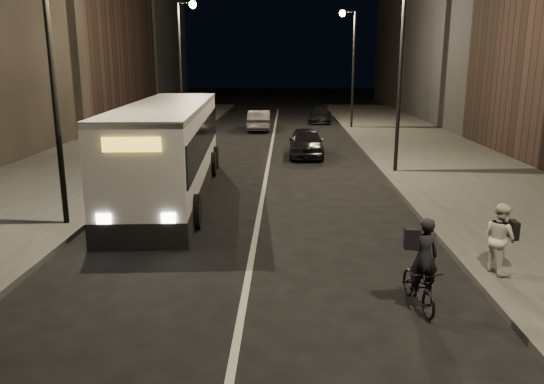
# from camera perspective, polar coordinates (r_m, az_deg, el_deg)

# --- Properties ---
(ground) EXTENTS (180.00, 180.00, 0.00)m
(ground) POSITION_cam_1_polar(r_m,az_deg,el_deg) (11.78, -2.74, -9.96)
(ground) COLOR black
(ground) RESTS_ON ground
(sidewalk_right) EXTENTS (7.00, 70.00, 0.16)m
(sidewalk_right) POSITION_cam_1_polar(r_m,az_deg,el_deg) (26.33, 18.43, 2.87)
(sidewalk_right) COLOR #363634
(sidewalk_right) RESTS_ON ground
(sidewalk_left) EXTENTS (7.00, 70.00, 0.16)m
(sidewalk_left) POSITION_cam_1_polar(r_m,az_deg,el_deg) (26.87, -18.88, 3.04)
(sidewalk_left) COLOR #363634
(sidewalk_left) RESTS_ON ground
(streetlight_right_mid) EXTENTS (1.20, 0.44, 8.12)m
(streetlight_right_mid) POSITION_cam_1_polar(r_m,az_deg,el_deg) (23.20, 13.13, 14.96)
(streetlight_right_mid) COLOR black
(streetlight_right_mid) RESTS_ON sidewalk_right
(streetlight_right_far) EXTENTS (1.20, 0.44, 8.12)m
(streetlight_right_far) POSITION_cam_1_polar(r_m,az_deg,el_deg) (39.02, 8.40, 14.54)
(streetlight_right_far) COLOR black
(streetlight_right_far) RESTS_ON sidewalk_right
(streetlight_left_near) EXTENTS (1.20, 0.44, 8.12)m
(streetlight_left_near) POSITION_cam_1_polar(r_m,az_deg,el_deg) (16.01, -21.95, 15.04)
(streetlight_left_near) COLOR black
(streetlight_left_near) RESTS_ON sidewalk_left
(streetlight_left_far) EXTENTS (1.20, 0.44, 8.12)m
(streetlight_left_far) POSITION_cam_1_polar(r_m,az_deg,el_deg) (33.34, -9.46, 14.66)
(streetlight_left_far) COLOR black
(streetlight_left_far) RESTS_ON sidewalk_left
(city_bus) EXTENTS (3.55, 12.48, 3.32)m
(city_bus) POSITION_cam_1_polar(r_m,az_deg,el_deg) (19.69, -10.96, 4.96)
(city_bus) COLOR silver
(city_bus) RESTS_ON ground
(cyclist_on_bicycle) EXTENTS (0.78, 1.71, 1.90)m
(cyclist_on_bicycle) POSITION_cam_1_polar(r_m,az_deg,el_deg) (10.92, 15.67, -8.85)
(cyclist_on_bicycle) COLOR black
(cyclist_on_bicycle) RESTS_ON ground
(pedestrian_woman) EXTENTS (0.82, 0.93, 1.59)m
(pedestrian_woman) POSITION_cam_1_polar(r_m,az_deg,el_deg) (12.81, 23.33, -4.57)
(pedestrian_woman) COLOR beige
(pedestrian_woman) RESTS_ON sidewalk_right
(car_near) EXTENTS (1.81, 4.34, 1.47)m
(car_near) POSITION_cam_1_polar(r_m,az_deg,el_deg) (27.44, 3.70, 5.35)
(car_near) COLOR black
(car_near) RESTS_ON ground
(car_mid) EXTENTS (1.65, 4.46, 1.46)m
(car_mid) POSITION_cam_1_polar(r_m,az_deg,el_deg) (38.13, -1.40, 7.73)
(car_mid) COLOR #363638
(car_mid) RESTS_ON ground
(car_far) EXTENTS (1.93, 4.34, 1.24)m
(car_far) POSITION_cam_1_polar(r_m,az_deg,el_deg) (43.37, 5.21, 8.26)
(car_far) COLOR black
(car_far) RESTS_ON ground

